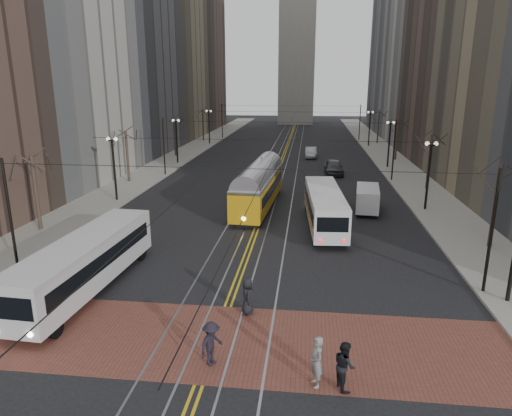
% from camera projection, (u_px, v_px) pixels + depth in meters
% --- Properties ---
extents(ground, '(260.00, 260.00, 0.00)m').
position_uv_depth(ground, '(231.00, 298.00, 23.18)').
color(ground, black).
rests_on(ground, ground).
extents(sidewalk_left, '(5.00, 140.00, 0.15)m').
position_uv_depth(sidewalk_left, '(182.00, 155.00, 67.90)').
color(sidewalk_left, gray).
rests_on(sidewalk_left, ground).
extents(sidewalk_right, '(5.00, 140.00, 0.15)m').
position_uv_depth(sidewalk_right, '(389.00, 159.00, 64.56)').
color(sidewalk_right, gray).
rests_on(sidewalk_right, ground).
extents(crosswalk_band, '(25.00, 6.00, 0.01)m').
position_uv_depth(crosswalk_band, '(215.00, 340.00, 19.35)').
color(crosswalk_band, brown).
rests_on(crosswalk_band, ground).
extents(streetcar_rails, '(4.80, 130.00, 0.02)m').
position_uv_depth(streetcar_rails, '(283.00, 157.00, 66.25)').
color(streetcar_rails, gray).
rests_on(streetcar_rails, ground).
extents(centre_lines, '(0.42, 130.00, 0.01)m').
position_uv_depth(centre_lines, '(283.00, 157.00, 66.25)').
color(centre_lines, gold).
rests_on(centre_lines, ground).
extents(building_left_mid, '(16.00, 20.00, 34.00)m').
position_uv_depth(building_left_mid, '(108.00, 36.00, 65.50)').
color(building_left_mid, slate).
rests_on(building_left_mid, ground).
extents(building_left_far, '(16.00, 20.00, 40.00)m').
position_uv_depth(building_left_far, '(182.00, 39.00, 102.98)').
color(building_left_far, brown).
rests_on(building_left_far, ground).
extents(building_right_mid, '(16.00, 20.00, 34.00)m').
position_uv_depth(building_right_mid, '(479.00, 31.00, 59.82)').
color(building_right_mid, brown).
rests_on(building_right_mid, ground).
extents(building_right_far, '(16.00, 20.00, 40.00)m').
position_uv_depth(building_right_far, '(415.00, 36.00, 97.31)').
color(building_right_far, slate).
rests_on(building_right_far, ground).
extents(lamp_posts, '(27.60, 57.20, 5.60)m').
position_uv_depth(lamp_posts, '(275.00, 155.00, 49.95)').
color(lamp_posts, black).
rests_on(lamp_posts, ground).
extents(street_trees, '(31.68, 53.28, 5.60)m').
position_uv_depth(street_trees, '(279.00, 147.00, 56.17)').
color(street_trees, '#382D23').
rests_on(street_trees, ground).
extents(trolley_wires, '(25.96, 120.00, 6.60)m').
position_uv_depth(trolley_wires, '(279.00, 140.00, 55.51)').
color(trolley_wires, black).
rests_on(trolley_wires, ground).
extents(transit_bus, '(3.01, 11.52, 2.85)m').
position_uv_depth(transit_bus, '(86.00, 265.00, 23.64)').
color(transit_bus, silver).
rests_on(transit_bus, ground).
extents(streetcar, '(3.25, 13.23, 3.09)m').
position_uv_depth(streetcar, '(259.00, 190.00, 39.49)').
color(streetcar, gold).
rests_on(streetcar, ground).
extents(rear_bus, '(3.04, 10.89, 2.81)m').
position_uv_depth(rear_bus, '(324.00, 209.00, 34.10)').
color(rear_bus, silver).
rests_on(rear_bus, ground).
extents(cargo_van, '(2.30, 4.88, 2.08)m').
position_uv_depth(cargo_van, '(367.00, 200.00, 38.23)').
color(cargo_van, silver).
rests_on(cargo_van, ground).
extents(sedan_grey, '(2.26, 5.14, 1.72)m').
position_uv_depth(sedan_grey, '(334.00, 167.00, 53.84)').
color(sedan_grey, '#3A3E42').
rests_on(sedan_grey, ground).
extents(sedan_silver, '(1.60, 4.53, 1.49)m').
position_uv_depth(sedan_silver, '(311.00, 152.00, 65.78)').
color(sedan_silver, '#A2A4A9').
rests_on(sedan_silver, ground).
extents(pedestrian_a, '(0.77, 0.98, 1.77)m').
position_uv_depth(pedestrian_a, '(247.00, 296.00, 21.38)').
color(pedestrian_a, black).
rests_on(pedestrian_a, crosswalk_band).
extents(pedestrian_b, '(0.66, 0.81, 1.92)m').
position_uv_depth(pedestrian_b, '(317.00, 362.00, 16.23)').
color(pedestrian_b, gray).
rests_on(pedestrian_b, crosswalk_band).
extents(pedestrian_c, '(0.94, 1.06, 1.82)m').
position_uv_depth(pedestrian_c, '(344.00, 365.00, 16.13)').
color(pedestrian_c, black).
rests_on(pedestrian_c, crosswalk_band).
extents(pedestrian_d, '(1.13, 1.34, 1.79)m').
position_uv_depth(pedestrian_d, '(211.00, 344.00, 17.47)').
color(pedestrian_d, black).
rests_on(pedestrian_d, crosswalk_band).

